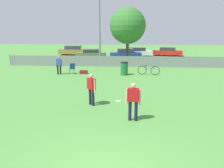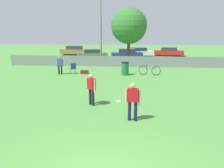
{
  "view_description": "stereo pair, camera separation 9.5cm",
  "coord_description": "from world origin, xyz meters",
  "px_view_note": "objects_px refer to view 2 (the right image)",
  "views": [
    {
      "loc": [
        0.52,
        -4.48,
        3.46
      ],
      "look_at": [
        -0.26,
        5.7,
        1.05
      ],
      "focal_mm": 35.0,
      "sensor_mm": 36.0,
      "label": 1
    },
    {
      "loc": [
        0.61,
        -4.48,
        3.46
      ],
      "look_at": [
        -0.26,
        5.7,
        1.05
      ],
      "focal_mm": 35.0,
      "sensor_mm": 36.0,
      "label": 2
    }
  ],
  "objects_px": {
    "tree_near_pole": "(129,26)",
    "parked_car_tan": "(75,51)",
    "parked_car_white": "(138,52)",
    "player_defender_red": "(133,99)",
    "frisbee_disc": "(119,101)",
    "spectator_in_blue": "(60,64)",
    "folding_chair_sideline": "(73,68)",
    "parked_car_olive": "(92,54)",
    "parked_car_red": "(169,52)",
    "gear_bag_sideline": "(84,72)",
    "bicycle_sideline": "(150,70)",
    "parked_car_blue": "(127,54)",
    "player_thrower_red": "(91,87)",
    "trash_bin": "(125,68)",
    "light_pole": "(100,8)"
  },
  "relations": [
    {
      "from": "parked_car_white",
      "to": "parked_car_red",
      "type": "bearing_deg",
      "value": 7.38
    },
    {
      "from": "bicycle_sideline",
      "to": "parked_car_red",
      "type": "bearing_deg",
      "value": 84.92
    },
    {
      "from": "tree_near_pole",
      "to": "player_defender_red",
      "type": "xyz_separation_m",
      "value": [
        0.37,
        -16.03,
        -3.27
      ]
    },
    {
      "from": "tree_near_pole",
      "to": "parked_car_white",
      "type": "xyz_separation_m",
      "value": [
        1.37,
        8.25,
        -3.51
      ]
    },
    {
      "from": "folding_chair_sideline",
      "to": "parked_car_olive",
      "type": "bearing_deg",
      "value": -117.08
    },
    {
      "from": "bicycle_sideline",
      "to": "parked_car_white",
      "type": "distance_m",
      "value": 14.36
    },
    {
      "from": "folding_chair_sideline",
      "to": "parked_car_white",
      "type": "distance_m",
      "value": 15.62
    },
    {
      "from": "trash_bin",
      "to": "bicycle_sideline",
      "type": "bearing_deg",
      "value": 7.33
    },
    {
      "from": "spectator_in_blue",
      "to": "frisbee_disc",
      "type": "xyz_separation_m",
      "value": [
        5.37,
        -7.1,
        -0.86
      ]
    },
    {
      "from": "player_defender_red",
      "to": "frisbee_disc",
      "type": "bearing_deg",
      "value": 111.19
    },
    {
      "from": "gear_bag_sideline",
      "to": "player_thrower_red",
      "type": "bearing_deg",
      "value": -75.67
    },
    {
      "from": "light_pole",
      "to": "folding_chair_sideline",
      "type": "bearing_deg",
      "value": -105.67
    },
    {
      "from": "player_defender_red",
      "to": "light_pole",
      "type": "bearing_deg",
      "value": 107.64
    },
    {
      "from": "bicycle_sideline",
      "to": "parked_car_red",
      "type": "height_order",
      "value": "parked_car_red"
    },
    {
      "from": "bicycle_sideline",
      "to": "parked_car_red",
      "type": "relative_size",
      "value": 0.39
    },
    {
      "from": "gear_bag_sideline",
      "to": "parked_car_blue",
      "type": "height_order",
      "value": "parked_car_blue"
    },
    {
      "from": "folding_chair_sideline",
      "to": "parked_car_tan",
      "type": "xyz_separation_m",
      "value": [
        -3.95,
        15.92,
        0.18
      ]
    },
    {
      "from": "spectator_in_blue",
      "to": "parked_car_red",
      "type": "bearing_deg",
      "value": -125.31
    },
    {
      "from": "spectator_in_blue",
      "to": "parked_car_blue",
      "type": "xyz_separation_m",
      "value": [
        5.4,
        11.71,
        -0.22
      ]
    },
    {
      "from": "spectator_in_blue",
      "to": "parked_car_tan",
      "type": "relative_size",
      "value": 0.35
    },
    {
      "from": "gear_bag_sideline",
      "to": "parked_car_olive",
      "type": "xyz_separation_m",
      "value": [
        -1.35,
        11.53,
        0.47
      ]
    },
    {
      "from": "parked_car_white",
      "to": "parked_car_blue",
      "type": "bearing_deg",
      "value": -127.79
    },
    {
      "from": "player_defender_red",
      "to": "gear_bag_sideline",
      "type": "height_order",
      "value": "player_defender_red"
    },
    {
      "from": "spectator_in_blue",
      "to": "tree_near_pole",
      "type": "bearing_deg",
      "value": -130.61
    },
    {
      "from": "tree_near_pole",
      "to": "player_defender_red",
      "type": "relative_size",
      "value": 3.94
    },
    {
      "from": "tree_near_pole",
      "to": "parked_car_tan",
      "type": "xyz_separation_m",
      "value": [
        -8.6,
        9.76,
        -3.47
      ]
    },
    {
      "from": "frisbee_disc",
      "to": "parked_car_white",
      "type": "distance_m",
      "value": 21.9
    },
    {
      "from": "parked_car_olive",
      "to": "parked_car_red",
      "type": "xyz_separation_m",
      "value": [
        11.06,
        4.15,
        0.03
      ]
    },
    {
      "from": "gear_bag_sideline",
      "to": "parked_car_red",
      "type": "distance_m",
      "value": 18.45
    },
    {
      "from": "parked_car_white",
      "to": "bicycle_sideline",
      "type": "bearing_deg",
      "value": -97.0
    },
    {
      "from": "player_defender_red",
      "to": "parked_car_red",
      "type": "relative_size",
      "value": 0.34
    },
    {
      "from": "light_pole",
      "to": "player_defender_red",
      "type": "distance_m",
      "value": 16.83
    },
    {
      "from": "tree_near_pole",
      "to": "parked_car_white",
      "type": "distance_m",
      "value": 9.07
    },
    {
      "from": "parked_car_tan",
      "to": "parked_car_blue",
      "type": "xyz_separation_m",
      "value": [
        8.31,
        -4.52,
        -0.04
      ]
    },
    {
      "from": "tree_near_pole",
      "to": "parked_car_tan",
      "type": "relative_size",
      "value": 1.4
    },
    {
      "from": "player_defender_red",
      "to": "spectator_in_blue",
      "type": "relative_size",
      "value": 1.02
    },
    {
      "from": "tree_near_pole",
      "to": "parked_car_tan",
      "type": "distance_m",
      "value": 13.47
    },
    {
      "from": "light_pole",
      "to": "parked_car_olive",
      "type": "relative_size",
      "value": 2.35
    },
    {
      "from": "light_pole",
      "to": "bicycle_sideline",
      "type": "relative_size",
      "value": 5.73
    },
    {
      "from": "spectator_in_blue",
      "to": "bicycle_sideline",
      "type": "relative_size",
      "value": 0.85
    },
    {
      "from": "spectator_in_blue",
      "to": "gear_bag_sideline",
      "type": "distance_m",
      "value": 2.17
    },
    {
      "from": "spectator_in_blue",
      "to": "folding_chair_sideline",
      "type": "height_order",
      "value": "spectator_in_blue"
    },
    {
      "from": "light_pole",
      "to": "folding_chair_sideline",
      "type": "xyz_separation_m",
      "value": [
        -1.63,
        -5.82,
        -5.43
      ]
    },
    {
      "from": "trash_bin",
      "to": "parked_car_olive",
      "type": "bearing_deg",
      "value": 112.3
    },
    {
      "from": "player_thrower_red",
      "to": "parked_car_red",
      "type": "height_order",
      "value": "player_thrower_red"
    },
    {
      "from": "tree_near_pole",
      "to": "spectator_in_blue",
      "type": "distance_m",
      "value": 9.23
    },
    {
      "from": "light_pole",
      "to": "tree_near_pole",
      "type": "relative_size",
      "value": 1.68
    },
    {
      "from": "parked_car_tan",
      "to": "frisbee_disc",
      "type": "bearing_deg",
      "value": -66.81
    },
    {
      "from": "tree_near_pole",
      "to": "trash_bin",
      "type": "distance_m",
      "value": 7.32
    },
    {
      "from": "player_thrower_red",
      "to": "frisbee_disc",
      "type": "bearing_deg",
      "value": 72.89
    }
  ]
}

